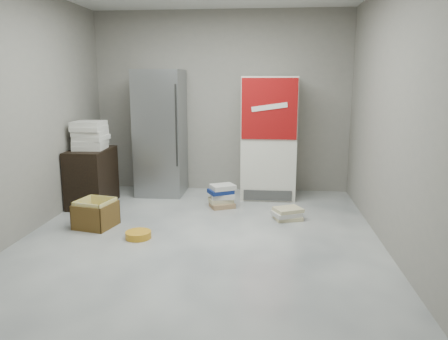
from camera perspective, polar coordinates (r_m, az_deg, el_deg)
ground at (r=4.79m, az=-3.49°, el=-9.74°), size 5.00×5.00×0.00m
room_shell at (r=4.46m, az=-3.78°, el=12.28°), size 4.04×5.04×2.82m
steel_fridge at (r=6.78m, az=-8.26°, el=4.81°), size 0.70×0.72×1.90m
coke_cooler at (r=6.58m, az=5.86°, el=4.26°), size 0.80×0.73×1.80m
wood_shelf at (r=6.44m, az=-16.87°, el=-0.90°), size 0.50×0.80×0.80m
supply_box_stack at (r=6.35m, az=-17.10°, el=4.36°), size 0.44×0.43×0.39m
phonebook_stack_main at (r=6.09m, az=-0.28°, el=-3.42°), size 0.42×0.39×0.32m
phonebook_stack_side at (r=5.65m, az=8.28°, el=-5.67°), size 0.43×0.39×0.15m
cardboard_box at (r=5.53m, az=-16.40°, el=-5.74°), size 0.50×0.50×0.34m
bucket_lid at (r=5.06m, az=-11.13°, el=-8.31°), size 0.34×0.34×0.08m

